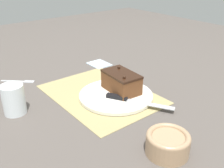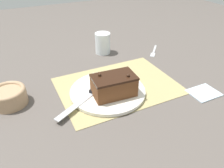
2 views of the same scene
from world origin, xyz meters
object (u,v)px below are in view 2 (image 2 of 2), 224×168
(chocolate_cake, at_px, (114,85))
(small_bowl, at_px, (9,96))
(drinking_glass, at_px, (103,43))
(cake_plate, at_px, (108,91))
(dessert_fork, at_px, (154,52))
(serving_knife, at_px, (91,93))

(chocolate_cake, relative_size, small_bowl, 1.33)
(drinking_glass, bearing_deg, cake_plate, -111.18)
(chocolate_cake, bearing_deg, dessert_fork, 36.11)
(chocolate_cake, distance_m, serving_knife, 0.09)
(chocolate_cake, height_order, small_bowl, chocolate_cake)
(serving_knife, height_order, small_bowl, small_bowl)
(dessert_fork, bearing_deg, serving_knife, 70.59)
(chocolate_cake, distance_m, drinking_glass, 0.40)
(small_bowl, distance_m, dessert_fork, 0.73)
(drinking_glass, bearing_deg, serving_knife, -120.40)
(small_bowl, xyz_separation_m, dessert_fork, (0.71, 0.14, -0.03))
(serving_knife, relative_size, small_bowl, 1.92)
(chocolate_cake, xyz_separation_m, dessert_fork, (0.37, 0.27, -0.05))
(chocolate_cake, xyz_separation_m, drinking_glass, (0.12, 0.38, -0.00))
(cake_plate, xyz_separation_m, small_bowl, (-0.34, 0.09, 0.02))
(chocolate_cake, distance_m, small_bowl, 0.37)
(dessert_fork, bearing_deg, chocolate_cake, 78.94)
(serving_knife, bearing_deg, cake_plate, -119.63)
(cake_plate, height_order, small_bowl, small_bowl)
(drinking_glass, bearing_deg, chocolate_cake, -108.22)
(chocolate_cake, relative_size, serving_knife, 0.69)
(cake_plate, bearing_deg, small_bowl, 164.37)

